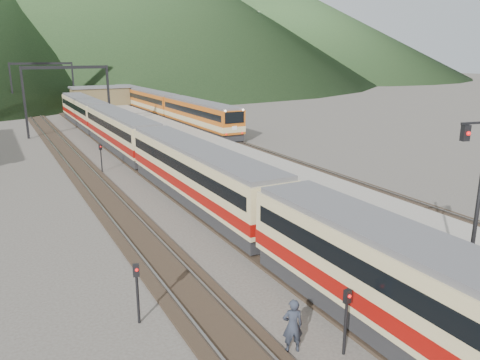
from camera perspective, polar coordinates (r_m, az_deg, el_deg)
track_main at (r=44.95m, az=-13.27°, el=2.89°), size 2.60×200.00×0.23m
track_far at (r=43.98m, az=-19.56°, el=2.15°), size 2.60×200.00×0.23m
track_second at (r=49.08m, az=-0.20°, el=4.30°), size 2.60×200.00×0.23m
platform at (r=44.75m, az=-5.69°, el=3.73°), size 8.00×100.00×1.00m
gantry_near at (r=58.27m, az=-20.34°, el=10.57°), size 9.55×0.25×8.00m
gantry_far at (r=83.06m, az=-22.93°, el=11.42°), size 9.55×0.25×8.00m
station_shed at (r=82.55m, az=-16.67°, el=9.84°), size 9.40×4.40×3.10m
hill_c at (r=245.16m, az=1.55°, el=18.80°), size 160.00×160.00×50.00m
main_train at (r=38.34m, az=-10.81°, el=3.77°), size 2.75×75.49×3.36m
second_train at (r=75.10m, az=-10.66°, el=9.21°), size 2.70×55.52×3.30m
short_signal_a at (r=15.52m, az=12.82°, el=-15.56°), size 0.24×0.19×2.27m
short_signal_b at (r=39.37m, az=-16.60°, el=3.03°), size 0.26×0.22×2.27m
short_signal_c at (r=17.12m, az=-12.44°, el=-12.46°), size 0.26×0.22×2.27m
worker at (r=15.69m, az=6.43°, el=-17.22°), size 0.78×0.64×1.84m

